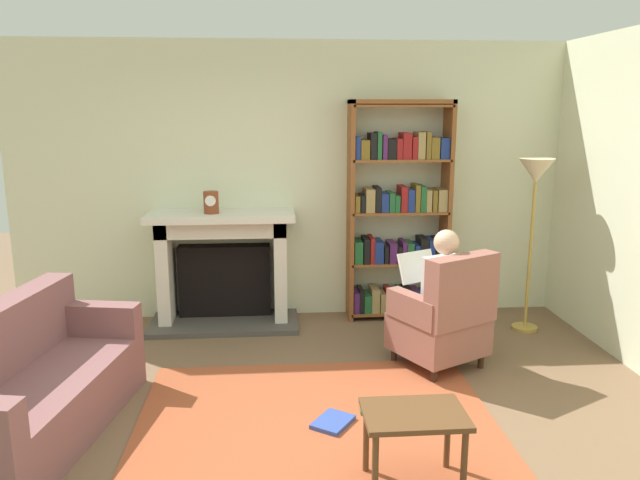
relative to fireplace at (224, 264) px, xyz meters
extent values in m
plane|color=brown|center=(0.75, -2.30, -0.58)|extent=(14.00, 14.00, 0.00)
cube|color=beige|center=(0.75, 0.25, 0.77)|extent=(5.60, 0.10, 2.70)
cube|color=beige|center=(3.40, -1.05, 0.77)|extent=(0.10, 5.20, 2.70)
cube|color=#A04B2B|center=(0.75, -2.00, -0.58)|extent=(2.40, 1.80, 0.01)
cube|color=#4C4742|center=(0.00, -0.12, -0.56)|extent=(1.41, 0.64, 0.05)
cube|color=black|center=(0.00, 0.10, -0.18)|extent=(0.89, 0.20, 0.70)
cube|color=silver|center=(-0.55, -0.02, -0.06)|extent=(0.12, 0.44, 1.04)
cube|color=silver|center=(0.55, -0.02, -0.06)|extent=(0.12, 0.44, 1.04)
cube|color=silver|center=(0.00, -0.02, 0.38)|extent=(1.21, 0.44, 0.16)
cube|color=silver|center=(0.00, -0.08, 0.49)|extent=(1.37, 0.56, 0.06)
cylinder|color=brown|center=(-0.09, -0.10, 0.62)|extent=(0.14, 0.14, 0.21)
cylinder|color=white|center=(-0.09, -0.16, 0.65)|extent=(0.10, 0.01, 0.10)
cube|color=brown|center=(1.24, 0.04, 0.49)|extent=(0.04, 0.32, 2.14)
cube|color=brown|center=(2.19, 0.04, 0.49)|extent=(0.04, 0.32, 2.14)
cube|color=brown|center=(1.71, 0.04, 1.54)|extent=(0.99, 0.32, 0.04)
cube|color=brown|center=(1.71, 0.04, -0.52)|extent=(0.95, 0.32, 0.02)
cube|color=#4C1E59|center=(1.29, 0.03, -0.41)|extent=(0.05, 0.26, 0.21)
cube|color=black|center=(1.35, 0.03, -0.40)|extent=(0.05, 0.26, 0.23)
cube|color=#1E592D|center=(1.41, 0.03, -0.42)|extent=(0.07, 0.26, 0.18)
cube|color=#997F4C|center=(1.49, 0.03, -0.39)|extent=(0.08, 0.26, 0.24)
cube|color=#997F4C|center=(1.56, 0.03, -0.42)|extent=(0.06, 0.26, 0.19)
cube|color=maroon|center=(1.62, 0.03, -0.40)|extent=(0.05, 0.26, 0.23)
cube|color=black|center=(1.68, 0.03, -0.42)|extent=(0.05, 0.26, 0.19)
cube|color=#1E592D|center=(1.75, 0.03, -0.40)|extent=(0.05, 0.26, 0.23)
cube|color=black|center=(1.82, 0.03, -0.40)|extent=(0.07, 0.26, 0.23)
cube|color=#4C1E59|center=(1.90, 0.03, -0.41)|extent=(0.07, 0.26, 0.21)
cube|color=#4C1E59|center=(1.97, 0.03, -0.42)|extent=(0.05, 0.26, 0.18)
cube|color=navy|center=(2.02, 0.03, -0.41)|extent=(0.05, 0.26, 0.20)
cube|color=#1E592D|center=(2.10, 0.03, -0.43)|extent=(0.09, 0.26, 0.16)
cube|color=brown|center=(1.71, 0.04, -0.02)|extent=(0.95, 0.32, 0.02)
cube|color=#1E592D|center=(1.31, 0.03, 0.10)|extent=(0.08, 0.26, 0.22)
cube|color=black|center=(1.39, 0.03, 0.12)|extent=(0.06, 0.26, 0.25)
cube|color=maroon|center=(1.44, 0.03, 0.12)|extent=(0.04, 0.26, 0.25)
cube|color=navy|center=(1.51, 0.03, 0.10)|extent=(0.09, 0.26, 0.21)
cube|color=black|center=(1.58, 0.03, 0.08)|extent=(0.04, 0.26, 0.17)
cube|color=#4C1E59|center=(1.65, 0.03, 0.09)|extent=(0.07, 0.26, 0.19)
cube|color=black|center=(1.71, 0.03, 0.08)|extent=(0.04, 0.26, 0.16)
cube|color=#4C1E59|center=(1.76, 0.03, 0.10)|extent=(0.04, 0.26, 0.21)
cube|color=#1E592D|center=(1.82, 0.03, 0.09)|extent=(0.06, 0.26, 0.19)
cube|color=navy|center=(1.89, 0.03, 0.08)|extent=(0.05, 0.26, 0.17)
cube|color=black|center=(1.96, 0.03, 0.11)|extent=(0.08, 0.26, 0.24)
cube|color=navy|center=(2.03, 0.03, 0.11)|extent=(0.06, 0.26, 0.22)
cube|color=black|center=(2.11, 0.03, 0.11)|extent=(0.09, 0.26, 0.23)
cube|color=brown|center=(1.71, 0.04, 0.49)|extent=(0.95, 0.32, 0.02)
cube|color=brown|center=(1.29, 0.03, 0.58)|extent=(0.05, 0.26, 0.16)
cube|color=black|center=(1.35, 0.03, 0.58)|extent=(0.04, 0.26, 0.16)
cube|color=#997F4C|center=(1.41, 0.03, 0.61)|extent=(0.09, 0.26, 0.22)
cube|color=black|center=(1.49, 0.03, 0.62)|extent=(0.05, 0.26, 0.24)
cube|color=navy|center=(1.56, 0.03, 0.59)|extent=(0.07, 0.26, 0.18)
cube|color=#1E592D|center=(1.62, 0.03, 0.59)|extent=(0.05, 0.26, 0.19)
cube|color=#1E592D|center=(1.68, 0.03, 0.58)|extent=(0.05, 0.26, 0.16)
cube|color=maroon|center=(1.74, 0.03, 0.62)|extent=(0.06, 0.26, 0.24)
cube|color=navy|center=(1.81, 0.03, 0.61)|extent=(0.06, 0.26, 0.22)
cube|color=brown|center=(1.87, 0.03, 0.63)|extent=(0.05, 0.26, 0.26)
cube|color=#1E592D|center=(1.93, 0.03, 0.62)|extent=(0.05, 0.26, 0.25)
cube|color=#997F4C|center=(1.98, 0.03, 0.61)|extent=(0.05, 0.26, 0.21)
cube|color=brown|center=(2.04, 0.03, 0.60)|extent=(0.04, 0.26, 0.21)
cube|color=#997F4C|center=(2.12, 0.03, 0.61)|extent=(0.09, 0.26, 0.21)
cube|color=brown|center=(1.71, 0.04, 0.99)|extent=(0.95, 0.32, 0.02)
cube|color=navy|center=(1.29, 0.03, 1.11)|extent=(0.04, 0.26, 0.22)
cube|color=brown|center=(1.36, 0.03, 1.10)|extent=(0.08, 0.26, 0.18)
cube|color=black|center=(1.44, 0.03, 1.13)|extent=(0.06, 0.26, 0.24)
cube|color=#1E592D|center=(1.49, 0.03, 1.13)|extent=(0.04, 0.26, 0.26)
cube|color=#4C1E59|center=(1.54, 0.03, 1.12)|extent=(0.04, 0.26, 0.23)
cube|color=black|center=(1.61, 0.03, 1.10)|extent=(0.08, 0.26, 0.19)
cube|color=maroon|center=(1.68, 0.03, 1.10)|extent=(0.05, 0.26, 0.19)
cube|color=maroon|center=(1.76, 0.03, 1.13)|extent=(0.08, 0.26, 0.25)
cube|color=maroon|center=(1.83, 0.03, 1.11)|extent=(0.05, 0.26, 0.21)
cube|color=#997F4C|center=(1.89, 0.03, 1.13)|extent=(0.07, 0.26, 0.25)
cube|color=brown|center=(1.96, 0.03, 1.13)|extent=(0.04, 0.26, 0.26)
cube|color=brown|center=(2.03, 0.03, 1.11)|extent=(0.08, 0.26, 0.20)
cube|color=navy|center=(2.12, 0.03, 1.11)|extent=(0.09, 0.26, 0.20)
cube|color=brown|center=(1.71, 0.04, 1.50)|extent=(0.95, 0.32, 0.02)
cylinder|color=#331E14|center=(1.92, -0.84, -0.52)|extent=(0.05, 0.05, 0.12)
cylinder|color=#331E14|center=(1.47, -1.08, -0.52)|extent=(0.05, 0.05, 0.12)
cylinder|color=#331E14|center=(2.15, -1.26, -0.52)|extent=(0.05, 0.05, 0.12)
cylinder|color=#331E14|center=(1.70, -1.50, -0.52)|extent=(0.05, 0.05, 0.12)
cube|color=#90574B|center=(1.81, -1.17, -0.31)|extent=(0.85, 0.83, 0.30)
cube|color=#90574B|center=(1.92, -1.38, 0.11)|extent=(0.64, 0.44, 0.55)
cube|color=#90574B|center=(2.05, -1.04, -0.05)|extent=(0.36, 0.53, 0.22)
cube|color=#90574B|center=(1.57, -1.30, -0.05)|extent=(0.36, 0.53, 0.22)
cube|color=silver|center=(1.83, -1.22, 0.09)|extent=(0.38, 0.33, 0.50)
sphere|color=#D8AD8C|center=(1.83, -1.22, 0.46)|extent=(0.20, 0.20, 0.20)
cube|color=#191E3F|center=(1.81, -1.00, -0.11)|extent=(0.29, 0.41, 0.12)
cube|color=#191E3F|center=(1.67, -1.08, -0.11)|extent=(0.29, 0.41, 0.12)
cylinder|color=#191E3F|center=(1.72, -0.83, -0.37)|extent=(0.10, 0.10, 0.42)
cylinder|color=#191E3F|center=(1.58, -0.91, -0.37)|extent=(0.10, 0.10, 0.42)
cube|color=white|center=(1.68, -0.92, 0.19)|extent=(0.37, 0.26, 0.25)
cube|color=#815254|center=(-1.01, -2.07, -0.38)|extent=(0.98, 1.79, 0.40)
cube|color=#815254|center=(-0.87, -1.31, -0.06)|extent=(0.72, 0.28, 0.24)
cube|color=brown|center=(1.23, -2.78, -0.15)|extent=(0.56, 0.39, 0.03)
cylinder|color=brown|center=(0.99, -2.93, -0.37)|extent=(0.04, 0.04, 0.42)
cylinder|color=brown|center=(1.47, -2.93, -0.37)|extent=(0.04, 0.04, 0.42)
cylinder|color=brown|center=(0.99, -2.63, -0.37)|extent=(0.04, 0.04, 0.42)
cylinder|color=brown|center=(1.47, -2.63, -0.37)|extent=(0.04, 0.04, 0.42)
cube|color=#334CA5|center=(0.86, -2.09, -0.56)|extent=(0.33, 0.34, 0.03)
cube|color=#267233|center=(1.14, -1.90, -0.56)|extent=(0.17, 0.21, 0.03)
cylinder|color=#B7933F|center=(2.86, -0.44, -0.57)|extent=(0.24, 0.24, 0.03)
cylinder|color=#B7933F|center=(2.86, -0.44, 0.14)|extent=(0.03, 0.03, 1.38)
cone|color=beige|center=(2.86, -0.44, 0.93)|extent=(0.32, 0.32, 0.22)
camera|label=1|loc=(0.48, -5.76, 1.48)|focal=34.18mm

